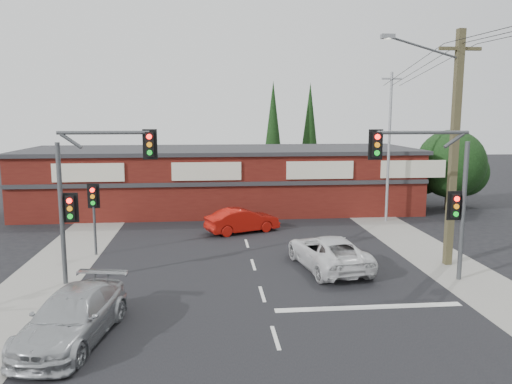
{
  "coord_description": "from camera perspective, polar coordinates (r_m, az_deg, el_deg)",
  "views": [
    {
      "loc": [
        -1.91,
        -17.26,
        6.55
      ],
      "look_at": [
        0.05,
        3.0,
        3.35
      ],
      "focal_mm": 35.0,
      "sensor_mm": 36.0,
      "label": 1
    }
  ],
  "objects": [
    {
      "name": "ground",
      "position": [
        18.56,
        0.75,
        -11.73
      ],
      "size": [
        120.0,
        120.0,
        0.0
      ],
      "primitive_type": "plane",
      "color": "black",
      "rests_on": "ground"
    },
    {
      "name": "road_strip",
      "position": [
        23.28,
        -0.6,
        -7.4
      ],
      "size": [
        14.0,
        70.0,
        0.01
      ],
      "primitive_type": "cube",
      "color": "black",
      "rests_on": "ground"
    },
    {
      "name": "verge_left",
      "position": [
        24.12,
        -21.34,
        -7.43
      ],
      "size": [
        3.0,
        70.0,
        0.02
      ],
      "primitive_type": "cube",
      "color": "gray",
      "rests_on": "ground"
    },
    {
      "name": "verge_right",
      "position": [
        25.43,
        18.98,
        -6.47
      ],
      "size": [
        3.0,
        70.0,
        0.02
      ],
      "primitive_type": "cube",
      "color": "gray",
      "rests_on": "ground"
    },
    {
      "name": "stop_line",
      "position": [
        17.9,
        12.79,
        -12.72
      ],
      "size": [
        6.5,
        0.35,
        0.01
      ],
      "primitive_type": "cube",
      "color": "silver",
      "rests_on": "ground"
    },
    {
      "name": "white_suv",
      "position": [
        21.68,
        8.23,
        -6.8
      ],
      "size": [
        3.11,
        5.38,
        1.41
      ],
      "primitive_type": "imported",
      "rotation": [
        0.0,
        0.0,
        3.3
      ],
      "color": "silver",
      "rests_on": "ground"
    },
    {
      "name": "silver_suv",
      "position": [
        15.85,
        -20.25,
        -13.24
      ],
      "size": [
        2.87,
        5.21,
        1.43
      ],
      "primitive_type": "imported",
      "rotation": [
        0.0,
        0.0,
        -0.18
      ],
      "color": "#AEB1B4",
      "rests_on": "ground"
    },
    {
      "name": "red_sedan",
      "position": [
        27.83,
        -1.57,
        -3.26
      ],
      "size": [
        4.33,
        2.86,
        1.35
      ],
      "primitive_type": "imported",
      "rotation": [
        0.0,
        0.0,
        1.96
      ],
      "color": "#AB120A",
      "rests_on": "ground"
    },
    {
      "name": "lane_dashes",
      "position": [
        18.66,
        0.71,
        -11.57
      ],
      "size": [
        0.12,
        37.82,
        0.01
      ],
      "color": "silver",
      "rests_on": "ground"
    },
    {
      "name": "shop_building",
      "position": [
        34.54,
        -3.96,
        1.56
      ],
      "size": [
        27.3,
        8.4,
        4.22
      ],
      "color": "#4A130E",
      "rests_on": "ground"
    },
    {
      "name": "tree_cluster",
      "position": [
        36.85,
        21.3,
        2.63
      ],
      "size": [
        5.9,
        5.1,
        5.5
      ],
      "color": "#2D2116",
      "rests_on": "ground"
    },
    {
      "name": "conifer_near",
      "position": [
        41.63,
        1.96,
        7.45
      ],
      "size": [
        1.8,
        1.8,
        9.25
      ],
      "color": "#2D2116",
      "rests_on": "ground"
    },
    {
      "name": "conifer_far",
      "position": [
        44.18,
        6.16,
        7.49
      ],
      "size": [
        1.8,
        1.8,
        9.25
      ],
      "color": "#2D2116",
      "rests_on": "ground"
    },
    {
      "name": "traffic_mast_left",
      "position": [
        19.96,
        -18.56,
        0.92
      ],
      "size": [
        3.77,
        0.27,
        5.97
      ],
      "color": "#47494C",
      "rests_on": "ground"
    },
    {
      "name": "traffic_mast_right",
      "position": [
        20.43,
        19.96,
        1.07
      ],
      "size": [
        3.96,
        0.27,
        5.97
      ],
      "color": "#47494C",
      "rests_on": "ground"
    },
    {
      "name": "pedestal_signal",
      "position": [
        24.22,
        -18.06,
        -1.37
      ],
      "size": [
        0.55,
        0.27,
        3.38
      ],
      "color": "#47494C",
      "rests_on": "ground"
    },
    {
      "name": "utility_pole",
      "position": [
        22.73,
        21.45,
        5.41
      ],
      "size": [
        4.38,
        0.59,
        10.0
      ],
      "color": "brown",
      "rests_on": "ground"
    },
    {
      "name": "steel_pole",
      "position": [
        31.28,
        14.96,
        5.24
      ],
      "size": [
        1.2,
        0.16,
        9.0
      ],
      "color": "gray",
      "rests_on": "ground"
    }
  ]
}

